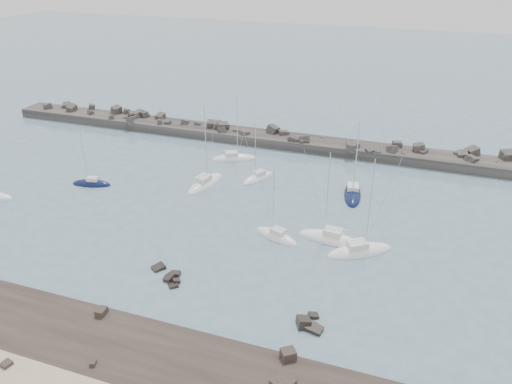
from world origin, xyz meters
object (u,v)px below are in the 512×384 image
sailboat_4 (276,237)px  sailboat_3 (234,159)px  sailboat_1 (92,184)px  sailboat_2 (205,184)px  sailboat_8 (329,239)px  sailboat_5 (258,178)px  sailboat_7 (352,195)px  sailboat_6 (359,252)px

sailboat_4 → sailboat_3: bearing=123.5°
sailboat_4 → sailboat_1: bearing=170.7°
sailboat_2 → sailboat_8: size_ratio=1.04×
sailboat_5 → sailboat_8: size_ratio=0.81×
sailboat_5 → sailboat_7: bearing=-2.6°
sailboat_2 → sailboat_3: 11.72m
sailboat_4 → sailboat_8: 7.17m
sailboat_1 → sailboat_3: 25.50m
sailboat_1 → sailboat_2: (17.72, 6.20, 0.02)m
sailboat_8 → sailboat_2: bearing=156.5°
sailboat_1 → sailboat_8: (40.64, -3.74, 0.02)m
sailboat_2 → sailboat_4: sailboat_2 is taller
sailboat_7 → sailboat_8: sailboat_8 is taller
sailboat_1 → sailboat_3: bearing=44.6°
sailboat_7 → sailboat_4: bearing=-115.3°
sailboat_2 → sailboat_7: size_ratio=1.05×
sailboat_1 → sailboat_6: bearing=-6.9°
sailboat_7 → sailboat_3: bearing=162.3°
sailboat_5 → sailboat_7: 16.15m
sailboat_2 → sailboat_8: sailboat_2 is taller
sailboat_2 → sailboat_3: size_ratio=1.10×
sailboat_2 → sailboat_5: (7.43, 5.07, -0.02)m
sailboat_6 → sailboat_8: 4.61m
sailboat_2 → sailboat_5: 8.99m
sailboat_2 → sailboat_4: 19.83m
sailboat_6 → sailboat_8: sailboat_6 is taller
sailboat_7 → sailboat_6: bearing=-77.2°
sailboat_1 → sailboat_6: 45.26m
sailboat_4 → sailboat_6: bearing=0.5°
sailboat_3 → sailboat_4: 28.14m
sailboat_6 → sailboat_7: (-3.64, 15.98, -0.00)m
sailboat_1 → sailboat_7: size_ratio=0.77×
sailboat_2 → sailboat_5: sailboat_2 is taller
sailboat_6 → sailboat_1: bearing=173.1°
sailboat_2 → sailboat_4: size_ratio=1.31×
sailboat_3 → sailboat_8: 31.22m
sailboat_5 → sailboat_7: size_ratio=0.81×
sailboat_2 → sailboat_8: 24.98m
sailboat_1 → sailboat_2: size_ratio=0.73×
sailboat_3 → sailboat_6: sailboat_6 is taller
sailboat_1 → sailboat_5: 27.56m
sailboat_1 → sailboat_4: sailboat_4 is taller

